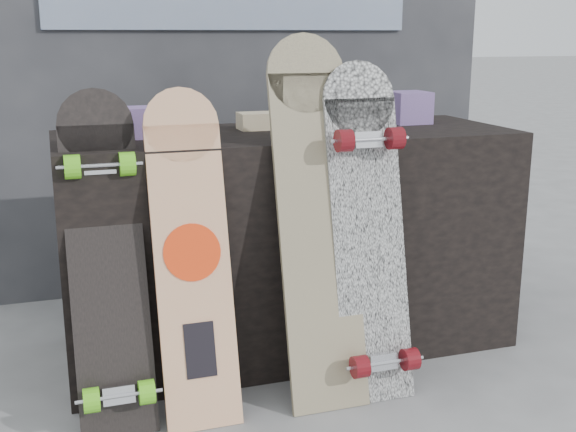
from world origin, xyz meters
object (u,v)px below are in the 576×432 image
object	(u,v)px
skateboard_dark	(106,256)
longboard_geisha	(191,248)
vendor_table	(288,241)
longboard_celtic	(316,209)
longboard_cascadia	(369,227)

from	to	relation	value
skateboard_dark	longboard_geisha	bearing A→B (deg)	-9.03
vendor_table	longboard_geisha	size ratio (longest dim) A/B	1.63
longboard_geisha	longboard_celtic	world-z (taller)	longboard_celtic
vendor_table	longboard_cascadia	xyz separation A→B (m)	(0.13, -0.40, 0.15)
vendor_table	skateboard_dark	bearing A→B (deg)	-153.69
vendor_table	longboard_geisha	xyz separation A→B (m)	(-0.42, -0.37, 0.12)
vendor_table	longboard_cascadia	bearing A→B (deg)	-71.53
longboard_geisha	longboard_cascadia	distance (m)	0.56
longboard_cascadia	skateboard_dark	distance (m)	0.81
longboard_cascadia	vendor_table	bearing A→B (deg)	108.47
longboard_geisha	skateboard_dark	xyz separation A→B (m)	(-0.24, 0.04, -0.01)
longboard_celtic	longboard_cascadia	xyz separation A→B (m)	(0.17, -0.03, -0.06)
vendor_table	skateboard_dark	size ratio (longest dim) A/B	1.63
vendor_table	longboard_cascadia	world-z (taller)	longboard_cascadia
longboard_geisha	skateboard_dark	bearing A→B (deg)	170.97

